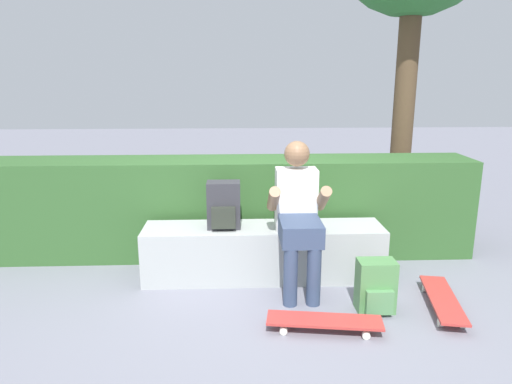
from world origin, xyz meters
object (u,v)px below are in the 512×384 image
object	(u,v)px
backpack_on_bench	(224,206)
bench_main	(263,252)
person_skater	(298,212)
skateboard_near_person	(324,321)
skateboard_beside_bench	(443,299)
backpack_on_ground	(376,287)

from	to	relation	value
backpack_on_bench	bench_main	bearing A→B (deg)	1.59
bench_main	person_skater	size ratio (longest dim) A/B	1.70
skateboard_near_person	bench_main	bearing A→B (deg)	111.93
bench_main	skateboard_beside_bench	size ratio (longest dim) A/B	2.51
skateboard_beside_bench	backpack_on_ground	bearing A→B (deg)	-178.98
bench_main	person_skater	world-z (taller)	person_skater
person_skater	backpack_on_ground	distance (m)	0.84
skateboard_beside_bench	backpack_on_bench	bearing A→B (deg)	159.41
skateboard_near_person	backpack_on_ground	bearing A→B (deg)	32.20
person_skater	skateboard_near_person	size ratio (longest dim) A/B	1.48
bench_main	backpack_on_ground	xyz separation A→B (m)	(0.81, -0.65, -0.04)
person_skater	skateboard_beside_bench	xyz separation A→B (m)	(1.07, -0.42, -0.59)
bench_main	backpack_on_bench	size ratio (longest dim) A/B	5.17
bench_main	backpack_on_bench	bearing A→B (deg)	-178.41
bench_main	skateboard_beside_bench	distance (m)	1.49
person_skater	skateboard_near_person	bearing A→B (deg)	-81.59
skateboard_beside_bench	backpack_on_ground	world-z (taller)	backpack_on_ground
backpack_on_ground	bench_main	bearing A→B (deg)	141.27
person_skater	backpack_on_bench	size ratio (longest dim) A/B	3.04
bench_main	skateboard_near_person	world-z (taller)	bench_main
skateboard_beside_bench	skateboard_near_person	bearing A→B (deg)	-163.55
bench_main	backpack_on_bench	distance (m)	0.55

